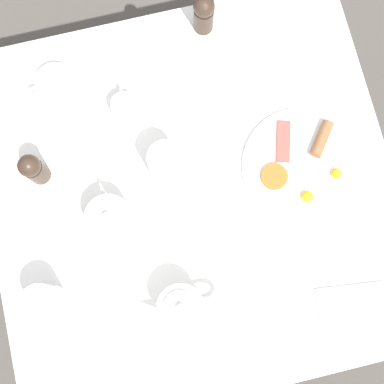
# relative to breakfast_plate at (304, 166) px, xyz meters

# --- Properties ---
(ground_plane) EXTENTS (8.00, 8.00, 0.00)m
(ground_plane) POSITION_rel_breakfast_plate_xyz_m (-0.00, 0.27, -0.74)
(ground_plane) COLOR #4C4742
(table) EXTENTS (0.91, 0.93, 0.73)m
(table) POSITION_rel_breakfast_plate_xyz_m (-0.00, 0.27, -0.09)
(table) COLOR white
(table) RESTS_ON ground_plane
(breakfast_plate) EXTENTS (0.28, 0.28, 0.04)m
(breakfast_plate) POSITION_rel_breakfast_plate_xyz_m (0.00, 0.00, 0.00)
(breakfast_plate) COLOR white
(breakfast_plate) RESTS_ON table
(teapot_near) EXTENTS (0.18, 0.10, 0.11)m
(teapot_near) POSITION_rel_breakfast_plate_xyz_m (-0.02, 0.46, 0.04)
(teapot_near) COLOR white
(teapot_near) RESTS_ON table
(teapot_far) EXTENTS (0.10, 0.18, 0.11)m
(teapot_far) POSITION_rel_breakfast_plate_xyz_m (-0.24, 0.35, 0.04)
(teapot_far) COLOR white
(teapot_far) RESTS_ON table
(teacup_with_saucer_left) EXTENTS (0.14, 0.14, 0.06)m
(teacup_with_saucer_left) POSITION_rel_breakfast_plate_xyz_m (0.32, 0.51, 0.02)
(teacup_with_saucer_left) COLOR white
(teacup_with_saucer_left) RESTS_ON table
(water_glass_tall) EXTENTS (0.08, 0.08, 0.12)m
(water_glass_tall) POSITION_rel_breakfast_plate_xyz_m (0.07, 0.31, 0.05)
(water_glass_tall) COLOR white
(water_glass_tall) RESTS_ON table
(water_glass_short) EXTENTS (0.08, 0.08, 0.10)m
(water_glass_short) POSITION_rel_breakfast_plate_xyz_m (-0.16, 0.63, 0.04)
(water_glass_short) COLOR white
(water_glass_short) RESTS_ON table
(creamer_jug) EXTENTS (0.09, 0.06, 0.07)m
(creamer_jug) POSITION_rel_breakfast_plate_xyz_m (0.22, 0.37, 0.02)
(creamer_jug) COLOR white
(creamer_jug) RESTS_ON table
(pepper_grinder) EXTENTS (0.05, 0.05, 0.12)m
(pepper_grinder) POSITION_rel_breakfast_plate_xyz_m (0.12, 0.60, 0.05)
(pepper_grinder) COLOR #38281E
(pepper_grinder) RESTS_ON table
(salt_grinder) EXTENTS (0.05, 0.05, 0.12)m
(salt_grinder) POSITION_rel_breakfast_plate_xyz_m (0.40, 0.14, 0.05)
(salt_grinder) COLOR #38281E
(salt_grinder) RESTS_ON table
(napkin_folded) EXTENTS (0.10, 0.16, 0.01)m
(napkin_folded) POSITION_rel_breakfast_plate_xyz_m (-0.33, -0.02, -0.00)
(napkin_folded) COLOR white
(napkin_folded) RESTS_ON table
(fork_by_plate) EXTENTS (0.16, 0.12, 0.00)m
(fork_by_plate) POSITION_rel_breakfast_plate_xyz_m (-0.33, 0.56, -0.01)
(fork_by_plate) COLOR silver
(fork_by_plate) RESTS_ON table
(knife_by_plate) EXTENTS (0.17, 0.13, 0.00)m
(knife_by_plate) POSITION_rel_breakfast_plate_xyz_m (0.24, 0.15, -0.01)
(knife_by_plate) COLOR silver
(knife_by_plate) RESTS_ON table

